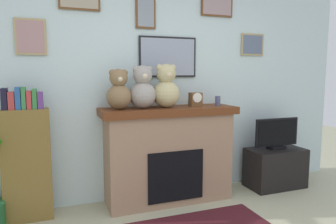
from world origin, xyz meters
name	(u,v)px	position (x,y,z in m)	size (l,w,h in m)	color
back_wall	(151,85)	(0.00, 2.00, 1.31)	(5.20, 0.15, 2.60)	silver
fireplace	(169,154)	(0.11, 1.71, 0.54)	(1.51, 0.51, 1.07)	#98755B
bookshelf	(27,160)	(-1.35, 1.74, 0.61)	(0.44, 0.16, 1.31)	brown
tv_stand	(275,168)	(1.53, 1.64, 0.25)	(0.72, 0.40, 0.49)	black
television	(277,134)	(1.53, 1.64, 0.68)	(0.62, 0.14, 0.39)	black
candle_jar	(218,101)	(0.71, 1.70, 1.12)	(0.06, 0.06, 0.11)	#4C517A
mantel_clock	(195,99)	(0.43, 1.69, 1.15)	(0.14, 0.10, 0.16)	brown
teddy_bear_brown	(119,91)	(-0.44, 1.70, 1.25)	(0.26, 0.26, 0.42)	olive
teddy_bear_cream	(143,89)	(-0.19, 1.70, 1.27)	(0.28, 0.28, 0.46)	#9F9890
teddy_bear_tan	(166,88)	(0.08, 1.70, 1.28)	(0.29, 0.29, 0.47)	#C4B681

